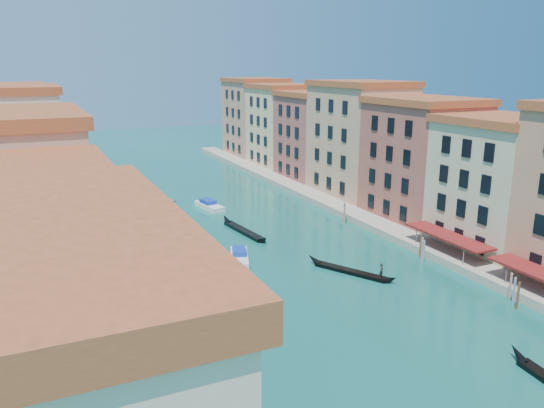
# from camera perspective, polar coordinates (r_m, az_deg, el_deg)

# --- Properties ---
(left_bank_palazzos) EXTENTS (12.80, 128.40, 21.00)m
(left_bank_palazzos) POSITION_cam_1_polar(r_m,az_deg,el_deg) (74.88, -25.84, 2.55)
(left_bank_palazzos) COLOR beige
(left_bank_palazzos) RESTS_ON ground
(right_bank_palazzos) EXTENTS (12.80, 128.40, 21.00)m
(right_bank_palazzos) POSITION_cam_1_polar(r_m,az_deg,el_deg) (92.45, 11.40, 5.80)
(right_bank_palazzos) COLOR #9A573F
(right_bank_palazzos) RESTS_ON ground
(quay) EXTENTS (4.00, 140.00, 1.00)m
(quay) POSITION_cam_1_polar(r_m,az_deg,el_deg) (89.94, 6.97, -0.29)
(quay) COLOR #B0A68E
(quay) RESTS_ON ground
(mooring_poles_right) EXTENTS (1.44, 54.24, 3.20)m
(mooring_poles_right) POSITION_cam_1_polar(r_m,az_deg,el_deg) (61.29, 22.61, -7.78)
(mooring_poles_right) COLOR #56371D
(mooring_poles_right) RESTS_ON ground
(vaporetto_far) EXTENTS (10.13, 18.54, 2.71)m
(vaporetto_far) POSITION_cam_1_polar(r_m,az_deg,el_deg) (91.44, -13.88, 0.10)
(vaporetto_far) COLOR silver
(vaporetto_far) RESTS_ON ground
(gondola_fore) EXTENTS (6.62, 10.91, 2.39)m
(gondola_fore) POSITION_cam_1_polar(r_m,az_deg,el_deg) (62.94, 8.46, -7.05)
(gondola_fore) COLOR black
(gondola_fore) RESTS_ON ground
(gondola_far) EXTENTS (2.69, 13.44, 1.90)m
(gondola_far) POSITION_cam_1_polar(r_m,az_deg,el_deg) (77.29, -3.15, -2.78)
(gondola_far) COLOR black
(gondola_far) RESTS_ON ground
(motorboat_mid) EXTENTS (4.12, 6.96, 1.38)m
(motorboat_mid) POSITION_cam_1_polar(r_m,az_deg,el_deg) (66.39, -3.53, -5.62)
(motorboat_mid) COLOR white
(motorboat_mid) RESTS_ON ground
(motorboat_far) EXTENTS (3.43, 7.28, 1.45)m
(motorboat_far) POSITION_cam_1_polar(r_m,az_deg,el_deg) (90.65, -6.79, -0.12)
(motorboat_far) COLOR white
(motorboat_far) RESTS_ON ground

